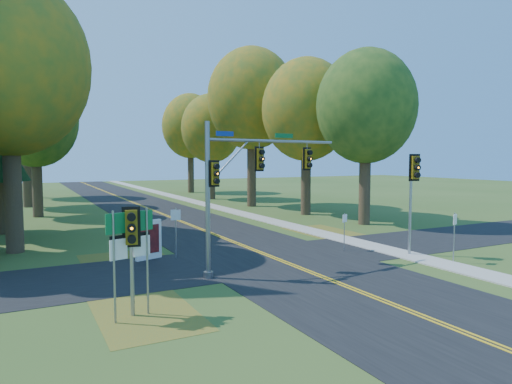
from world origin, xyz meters
name	(u,v)px	position (x,y,z in m)	size (l,w,h in m)	color
ground	(295,267)	(0.00, 0.00, 0.00)	(160.00, 160.00, 0.00)	#33501C
road_main	(295,266)	(0.00, 0.00, 0.01)	(8.00, 160.00, 0.02)	black
road_cross	(273,258)	(0.00, 2.00, 0.01)	(60.00, 6.00, 0.02)	black
centerline_left	(293,266)	(-0.10, 0.00, 0.03)	(0.10, 160.00, 0.01)	gold
centerline_right	(297,266)	(0.10, 0.00, 0.03)	(0.10, 160.00, 0.01)	gold
sidewalk_east	(397,253)	(6.20, 0.00, 0.03)	(1.60, 160.00, 0.06)	#9E998E
leaf_patch_w_near	(130,264)	(-6.50, 4.00, 0.01)	(4.00, 6.00, 0.00)	brown
leaf_patch_e	(335,235)	(6.80, 6.00, 0.01)	(3.50, 8.00, 0.00)	brown
leaf_patch_w_far	(145,313)	(-7.50, -3.00, 0.01)	(3.00, 5.00, 0.00)	brown
tree_w_a	(10,66)	(-11.13, 9.38, 9.49)	(8.00, 8.00, 14.15)	#38281C
tree_e_a	(366,107)	(11.57, 8.77, 8.53)	(7.20, 7.20, 12.73)	#38281C
tree_w_b	(0,71)	(-11.72, 16.29, 10.37)	(8.60, 8.60, 15.38)	#38281C
tree_e_b	(307,110)	(10.97, 15.58, 8.90)	(7.60, 7.60, 13.33)	#38281C
tree_w_c	(36,120)	(-9.54, 24.47, 7.94)	(6.80, 6.80, 11.91)	#38281C
tree_e_c	(252,99)	(9.88, 23.69, 10.66)	(8.80, 8.80, 15.79)	#38281C
tree_w_d	(25,107)	(-10.13, 33.18, 9.78)	(8.20, 8.20, 14.56)	#38281C
tree_e_d	(212,129)	(9.26, 32.87, 8.24)	(7.00, 7.00, 12.32)	#38281C
tree_w_e	(35,114)	(-8.92, 44.09, 10.07)	(8.40, 8.40, 14.97)	#38281C
tree_e_e	(191,126)	(10.47, 43.58, 9.19)	(7.80, 7.80, 13.74)	#38281C
traffic_mast	(244,177)	(-2.49, 0.14, 4.08)	(6.95, 1.34, 6.34)	gray
east_signal_pole	(414,179)	(6.38, -0.79, 3.85)	(0.58, 0.68, 5.08)	#94969C
ped_signal_pole	(131,236)	(-7.94, -3.28, 2.55)	(0.54, 0.63, 3.43)	#92959A
route_sign_cluster	(130,242)	(-7.99, -3.31, 2.37)	(1.50, 0.53, 3.36)	gray
info_kiosk	(148,240)	(-5.50, 4.44, 0.95)	(1.36, 0.63, 1.90)	white
reg_sign_e_north	(345,225)	(4.20, 1.80, 1.36)	(0.37, 0.14, 1.98)	gray
reg_sign_e_south	(455,228)	(6.97, -2.78, 1.61)	(0.43, 0.20, 2.35)	gray
reg_sign_w	(176,224)	(-4.24, 4.09, 1.69)	(0.45, 0.19, 2.47)	gray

